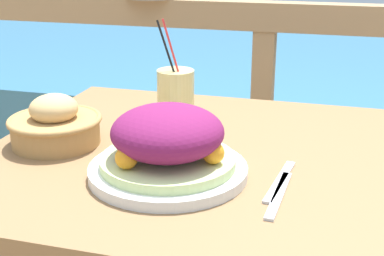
{
  "coord_description": "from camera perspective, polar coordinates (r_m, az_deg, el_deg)",
  "views": [
    {
      "loc": [
        0.24,
        -0.98,
        1.16
      ],
      "look_at": [
        -0.03,
        -0.03,
        0.81
      ],
      "focal_mm": 50.0,
      "sensor_mm": 36.0,
      "label": 1
    }
  ],
  "objects": [
    {
      "name": "railing_fence",
      "position": [
        1.8,
        7.62,
        5.84
      ],
      "size": [
        2.8,
        0.08,
        0.96
      ],
      "color": "#937551",
      "rests_on": "ground_plane"
    },
    {
      "name": "sea_backdrop",
      "position": [
        4.35,
        12.23,
        6.76
      ],
      "size": [
        12.0,
        4.0,
        0.43
      ],
      "color": "teal",
      "rests_on": "ground_plane"
    },
    {
      "name": "knife",
      "position": [
        0.97,
        9.36,
        -5.62
      ],
      "size": [
        0.04,
        0.18,
        0.0
      ],
      "color": "silver",
      "rests_on": "patio_table"
    },
    {
      "name": "bread_basket",
      "position": [
        1.16,
        -14.39,
        0.36
      ],
      "size": [
        0.2,
        0.2,
        0.11
      ],
      "color": "#AD7F47",
      "rests_on": "patio_table"
    },
    {
      "name": "drink_glass",
      "position": [
        1.27,
        -1.75,
        3.56
      ],
      "size": [
        0.09,
        0.09,
        0.24
      ],
      "color": "#DBCC7F",
      "rests_on": "patio_table"
    },
    {
      "name": "salad_plate",
      "position": [
        0.96,
        -2.62,
        -2.0
      ],
      "size": [
        0.29,
        0.29,
        0.13
      ],
      "color": "silver",
      "rests_on": "patio_table"
    },
    {
      "name": "patio_table",
      "position": [
        1.14,
        1.68,
        -8.04
      ],
      "size": [
        0.9,
        0.8,
        0.75
      ],
      "color": "olive",
      "rests_on": "ground_plane"
    },
    {
      "name": "fork",
      "position": [
        0.92,
        9.25,
        -7.05
      ],
      "size": [
        0.03,
        0.18,
        0.0
      ],
      "color": "silver",
      "rests_on": "patio_table"
    }
  ]
}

